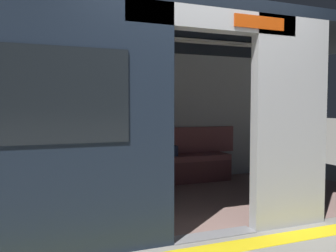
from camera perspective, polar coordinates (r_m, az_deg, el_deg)
The scene contains 8 objects.
ground_plane at distance 3.50m, azimuth 7.50°, elevation -17.62°, with size 60.00×60.00×0.00m, color gray.
platform_edge_strip at distance 3.26m, azimuth 10.16°, elevation -19.22°, with size 8.00×0.24×0.01m, color yellow.
train_car at distance 4.36m, azimuth -0.56°, elevation 6.56°, with size 6.40×2.76×2.27m.
bench_seat at distance 5.43m, azimuth -3.94°, elevation -6.37°, with size 2.96×0.44×0.45m.
person_seated at distance 5.35m, azimuth -3.30°, elevation -3.00°, with size 0.55×0.68×1.17m.
handbag at distance 5.57m, azimuth 0.18°, elevation -4.17°, with size 0.26×0.15×0.17m.
book at distance 5.36m, azimuth -8.02°, elevation -5.26°, with size 0.15×0.22×0.03m, color #33723F.
grab_pole_door at distance 3.62m, azimuth -1.78°, elevation 0.38°, with size 0.04×0.04×2.13m, color silver.
Camera 1 is at (1.57, 2.87, 1.24)m, focal length 36.63 mm.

